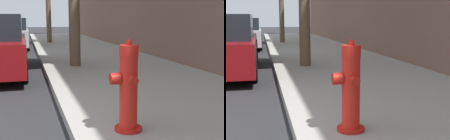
# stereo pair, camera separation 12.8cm
# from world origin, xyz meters

# --- Properties ---
(fire_hydrant) EXTENTS (0.33, 0.35, 0.92)m
(fire_hydrant) POSITION_xyz_m (2.66, 0.20, 0.56)
(fire_hydrant) COLOR red
(fire_hydrant) RESTS_ON sidewalk_slab
(parked_car_mid) EXTENTS (1.72, 4.06, 1.25)m
(parked_car_mid) POSITION_xyz_m (1.02, 10.90, 0.61)
(parked_car_mid) COLOR #B7B7BC
(parked_car_mid) RESTS_ON ground_plane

